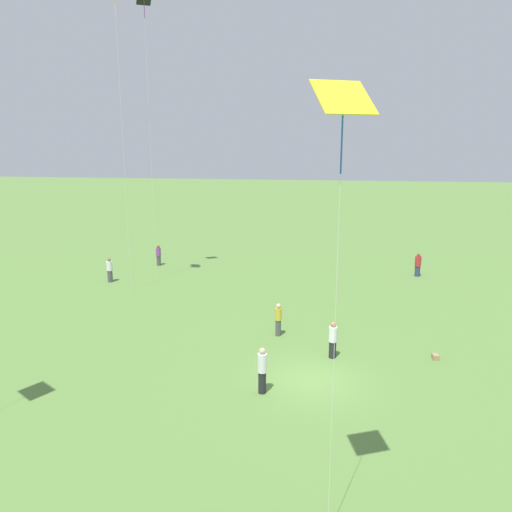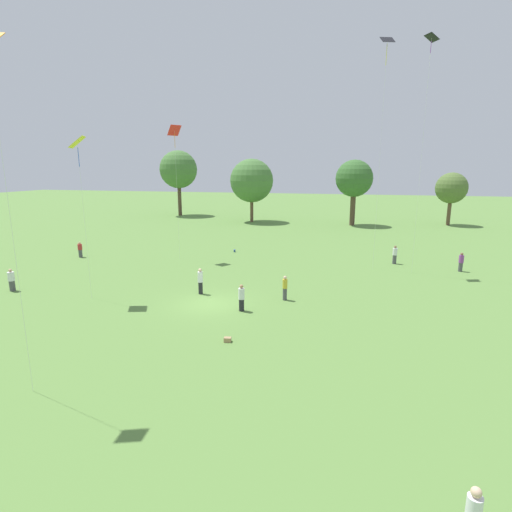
{
  "view_description": "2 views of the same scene",
  "coord_description": "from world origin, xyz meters",
  "px_view_note": "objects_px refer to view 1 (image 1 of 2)",
  "views": [
    {
      "loc": [
        -18.86,
        -0.85,
        9.36
      ],
      "look_at": [
        3.21,
        2.89,
        4.38
      ],
      "focal_mm": 35.0,
      "sensor_mm": 36.0,
      "label": 1
    },
    {
      "loc": [
        9.01,
        -23.36,
        8.66
      ],
      "look_at": [
        2.59,
        2.1,
        2.91
      ],
      "focal_mm": 28.0,
      "sensor_mm": 36.0,
      "label": 2
    }
  ],
  "objects_px": {
    "person_1": "(278,319)",
    "person_8": "(110,270)",
    "person_2": "(158,255)",
    "kite_4": "(343,111)",
    "picnic_bag_0": "(435,357)",
    "person_3": "(333,340)",
    "kite_0": "(145,18)",
    "person_4": "(262,370)",
    "person_0": "(418,265)"
  },
  "relations": [
    {
      "from": "person_1",
      "to": "person_8",
      "type": "xyz_separation_m",
      "value": [
        8.05,
        12.86,
        -0.01
      ]
    },
    {
      "from": "person_2",
      "to": "kite_4",
      "type": "relative_size",
      "value": 0.16
    },
    {
      "from": "person_1",
      "to": "picnic_bag_0",
      "type": "height_order",
      "value": "person_1"
    },
    {
      "from": "person_3",
      "to": "person_8",
      "type": "xyz_separation_m",
      "value": [
        10.29,
        15.6,
        0.0
      ]
    },
    {
      "from": "person_1",
      "to": "person_8",
      "type": "distance_m",
      "value": 15.17
    },
    {
      "from": "person_1",
      "to": "person_3",
      "type": "distance_m",
      "value": 3.54
    },
    {
      "from": "person_8",
      "to": "kite_0",
      "type": "distance_m",
      "value": 16.76
    },
    {
      "from": "person_1",
      "to": "person_4",
      "type": "height_order",
      "value": "person_4"
    },
    {
      "from": "person_3",
      "to": "picnic_bag_0",
      "type": "xyz_separation_m",
      "value": [
        0.57,
        -4.55,
        -0.73
      ]
    },
    {
      "from": "person_3",
      "to": "kite_0",
      "type": "height_order",
      "value": "kite_0"
    },
    {
      "from": "person_0",
      "to": "person_2",
      "type": "bearing_deg",
      "value": -147.11
    },
    {
      "from": "picnic_bag_0",
      "to": "person_3",
      "type": "bearing_deg",
      "value": 97.19
    },
    {
      "from": "person_3",
      "to": "person_8",
      "type": "distance_m",
      "value": 18.69
    },
    {
      "from": "kite_0",
      "to": "person_2",
      "type": "bearing_deg",
      "value": -56.46
    },
    {
      "from": "person_1",
      "to": "person_8",
      "type": "relative_size",
      "value": 0.98
    },
    {
      "from": "person_0",
      "to": "person_3",
      "type": "bearing_deg",
      "value": -77.6
    },
    {
      "from": "person_1",
      "to": "picnic_bag_0",
      "type": "xyz_separation_m",
      "value": [
        -1.67,
        -7.29,
        -0.74
      ]
    },
    {
      "from": "person_8",
      "to": "picnic_bag_0",
      "type": "bearing_deg",
      "value": 118.83
    },
    {
      "from": "kite_0",
      "to": "picnic_bag_0",
      "type": "relative_size",
      "value": 46.73
    },
    {
      "from": "person_8",
      "to": "kite_4",
      "type": "bearing_deg",
      "value": 91.38
    },
    {
      "from": "person_8",
      "to": "kite_0",
      "type": "relative_size",
      "value": 0.09
    },
    {
      "from": "person_1",
      "to": "kite_4",
      "type": "xyz_separation_m",
      "value": [
        -12.92,
        -2.83,
        9.19
      ]
    },
    {
      "from": "person_0",
      "to": "person_2",
      "type": "xyz_separation_m",
      "value": [
        0.05,
        19.84,
        -0.03
      ]
    },
    {
      "from": "person_8",
      "to": "picnic_bag_0",
      "type": "xyz_separation_m",
      "value": [
        -9.72,
        -20.15,
        -0.73
      ]
    },
    {
      "from": "person_3",
      "to": "person_4",
      "type": "xyz_separation_m",
      "value": [
        -3.77,
        2.61,
        0.09
      ]
    },
    {
      "from": "person_3",
      "to": "picnic_bag_0",
      "type": "distance_m",
      "value": 4.65
    },
    {
      "from": "person_3",
      "to": "kite_4",
      "type": "bearing_deg",
      "value": -110.5
    },
    {
      "from": "person_0",
      "to": "person_4",
      "type": "distance_m",
      "value": 21.06
    },
    {
      "from": "person_3",
      "to": "kite_0",
      "type": "xyz_separation_m",
      "value": [
        11.47,
        12.66,
        16.46
      ]
    },
    {
      "from": "picnic_bag_0",
      "to": "person_4",
      "type": "bearing_deg",
      "value": 121.24
    },
    {
      "from": "person_3",
      "to": "kite_0",
      "type": "distance_m",
      "value": 23.72
    },
    {
      "from": "person_0",
      "to": "person_3",
      "type": "xyz_separation_m",
      "value": [
        -15.52,
        5.84,
        -0.0
      ]
    },
    {
      "from": "person_4",
      "to": "kite_0",
      "type": "relative_size",
      "value": 0.1
    },
    {
      "from": "person_1",
      "to": "kite_4",
      "type": "bearing_deg",
      "value": -52.98
    },
    {
      "from": "kite_0",
      "to": "picnic_bag_0",
      "type": "height_order",
      "value": "kite_0"
    },
    {
      "from": "person_4",
      "to": "person_8",
      "type": "relative_size",
      "value": 1.08
    },
    {
      "from": "person_4",
      "to": "kite_4",
      "type": "relative_size",
      "value": 0.17
    },
    {
      "from": "picnic_bag_0",
      "to": "kite_4",
      "type": "bearing_deg",
      "value": 158.39
    },
    {
      "from": "person_0",
      "to": "person_2",
      "type": "relative_size",
      "value": 1.05
    },
    {
      "from": "person_3",
      "to": "kite_0",
      "type": "bearing_deg",
      "value": 116.82
    },
    {
      "from": "kite_0",
      "to": "kite_4",
      "type": "distance_m",
      "value": 26.57
    },
    {
      "from": "person_0",
      "to": "kite_0",
      "type": "relative_size",
      "value": 0.09
    },
    {
      "from": "person_3",
      "to": "kite_4",
      "type": "distance_m",
      "value": 14.09
    },
    {
      "from": "person_3",
      "to": "kite_4",
      "type": "relative_size",
      "value": 0.16
    },
    {
      "from": "person_2",
      "to": "person_4",
      "type": "distance_m",
      "value": 22.44
    },
    {
      "from": "person_1",
      "to": "person_2",
      "type": "distance_m",
      "value": 17.45
    },
    {
      "from": "person_8",
      "to": "picnic_bag_0",
      "type": "distance_m",
      "value": 22.38
    },
    {
      "from": "kite_0",
      "to": "person_3",
      "type": "bearing_deg",
      "value": 153.25
    },
    {
      "from": "kite_0",
      "to": "kite_4",
      "type": "height_order",
      "value": "kite_0"
    },
    {
      "from": "person_8",
      "to": "kite_4",
      "type": "xyz_separation_m",
      "value": [
        -20.97,
        -15.69,
        9.2
      ]
    }
  ]
}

